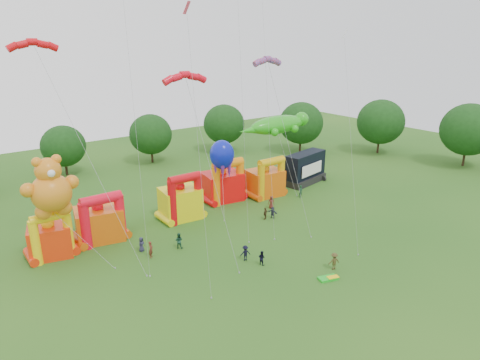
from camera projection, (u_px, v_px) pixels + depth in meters
ground at (339, 308)px, 39.43m from camera, size 160.00×160.00×0.00m
tree_ring at (331, 248)px, 37.23m from camera, size 121.69×123.77×12.07m
bouncy_castle_0 at (51, 239)px, 48.12m from camera, size 5.23×4.59×5.72m
bouncy_castle_1 at (100, 222)px, 52.07m from camera, size 6.27×5.43×6.32m
bouncy_castle_2 at (181, 201)px, 58.14m from camera, size 5.53×4.63×6.72m
bouncy_castle_3 at (223, 184)px, 64.84m from camera, size 6.26×5.34×6.71m
bouncy_castle_4 at (266, 181)px, 66.74m from camera, size 5.62×4.71×6.40m
stage_trailer at (305, 168)px, 72.65m from camera, size 8.69×4.57×5.28m
teddy_bear_kite at (70, 218)px, 45.41m from camera, size 7.21×7.22×12.32m
gecko_kite at (280, 133)px, 66.81m from camera, size 13.83×6.76×12.29m
octopus_kite at (223, 180)px, 60.51m from camera, size 5.02×6.78×9.97m
parafoil_kites at (156, 163)px, 44.49m from camera, size 28.53×14.79×24.34m
diamond_kites at (240, 112)px, 46.13m from camera, size 23.67×16.81×43.47m
folded_kite_bundle at (329, 278)px, 44.06m from camera, size 2.21×1.56×0.31m
spectator_0 at (141, 244)px, 49.63m from camera, size 1.01×0.86×1.76m
spectator_1 at (151, 249)px, 48.21m from camera, size 0.83×0.85×1.97m
spectator_2 at (179, 241)px, 50.33m from camera, size 1.19×1.19×1.94m
spectator_3 at (245, 253)px, 47.60m from camera, size 1.31×0.97×1.80m
spectator_4 at (265, 213)px, 58.36m from camera, size 1.09×0.78×1.71m
spectator_5 at (273, 213)px, 58.71m from camera, size 0.96×1.62×1.67m
spectator_6 at (271, 202)px, 62.04m from camera, size 1.09×1.07×1.89m
spectator_7 at (301, 191)px, 66.37m from camera, size 0.84×0.72×1.95m
spectator_8 at (262, 258)px, 46.74m from camera, size 0.81×0.93×1.63m
spectator_9 at (334, 261)px, 45.73m from camera, size 1.42×1.08×1.94m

